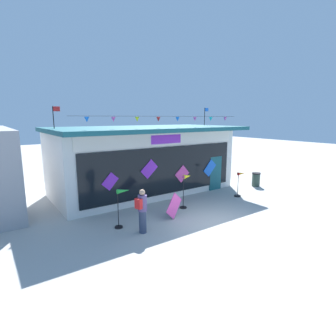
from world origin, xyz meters
TOP-DOWN VIEW (x-y plane):
  - ground_plane at (0.00, 0.00)m, footprint 80.00×80.00m
  - kite_shop_building at (0.11, 6.11)m, footprint 10.39×5.60m
  - wind_spinner_far_left at (-3.26, 2.03)m, footprint 0.68×0.31m
  - wind_spinner_left at (0.22, 2.37)m, footprint 0.62×0.33m
  - wind_spinner_center_left at (3.80, 2.14)m, footprint 0.63×0.36m
  - person_near_camera at (-2.90, 1.10)m, footprint 0.48×0.38m
  - trash_bin at (6.38, 2.97)m, footprint 0.52×0.52m
  - display_kite_on_ground at (-1.01, 1.66)m, footprint 1.06×0.35m

SIDE VIEW (x-z plane):
  - ground_plane at x=0.00m, z-range 0.00..0.00m
  - trash_bin at x=6.38m, z-range 0.01..0.87m
  - display_kite_on_ground at x=-1.01m, z-range 0.00..1.06m
  - wind_spinner_center_left at x=3.80m, z-range 0.10..1.44m
  - person_near_camera at x=-2.90m, z-range 0.05..1.73m
  - wind_spinner_far_left at x=-3.26m, z-range 0.31..1.86m
  - wind_spinner_left at x=0.22m, z-range 0.33..1.96m
  - kite_shop_building at x=0.11m, z-range -0.54..4.36m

